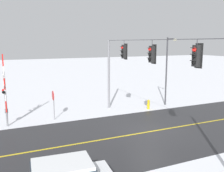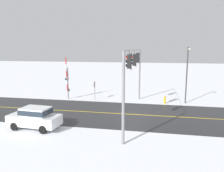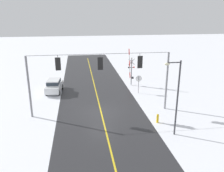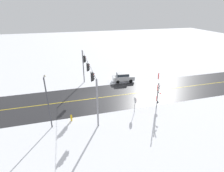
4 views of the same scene
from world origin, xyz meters
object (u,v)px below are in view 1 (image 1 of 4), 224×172
stop_sign (53,98)px  railroad_crossing (5,95)px  fire_hydrant (148,104)px  streetlamp_near (168,65)px

stop_sign → railroad_crossing: railroad_crossing is taller
stop_sign → fire_hydrant: stop_sign is taller
railroad_crossing → fire_hydrant: 12.11m
stop_sign → streetlamp_near: streetlamp_near is taller
streetlamp_near → fire_hydrant: 4.21m
stop_sign → streetlamp_near: (-0.17, 10.89, 2.20)m
railroad_crossing → stop_sign: bearing=93.6°
stop_sign → railroad_crossing: 3.51m
railroad_crossing → fire_hydrant: bearing=89.5°
railroad_crossing → streetlamp_near: size_ratio=0.81×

